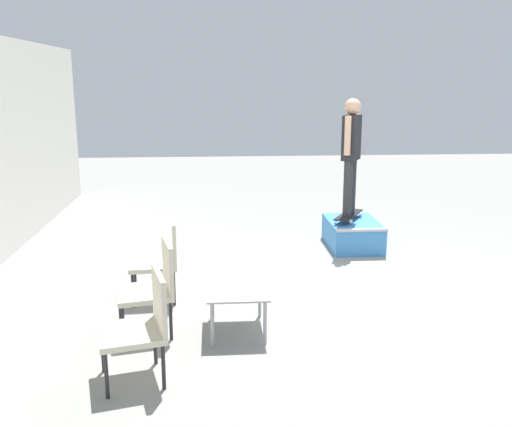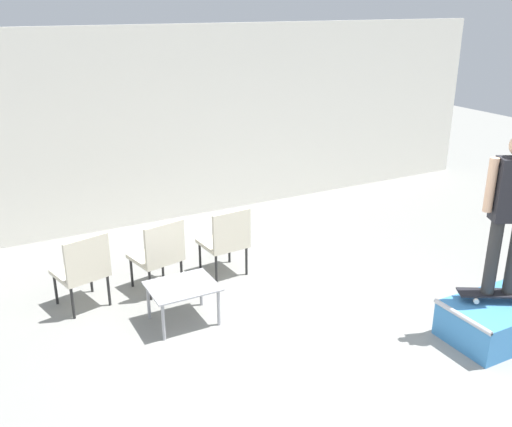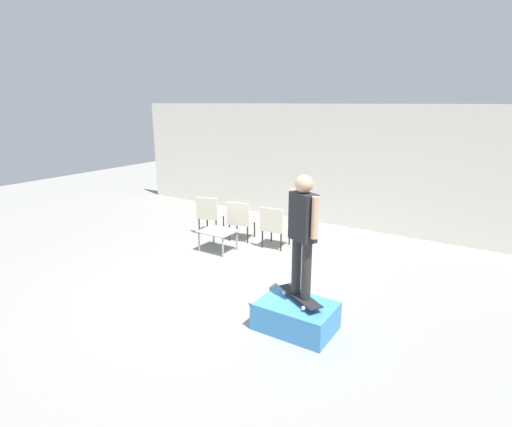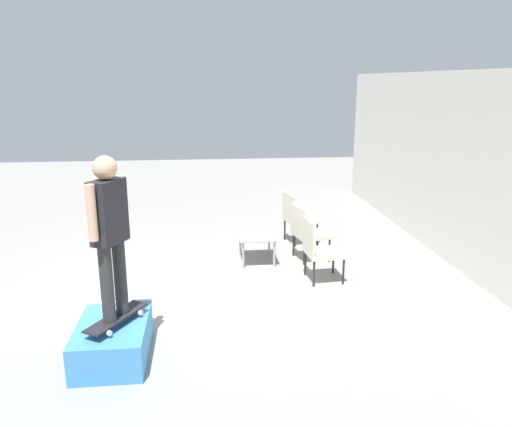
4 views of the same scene
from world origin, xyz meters
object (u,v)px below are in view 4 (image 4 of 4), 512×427
Objects in this scene: coffee_table at (257,238)px; skate_ramp_box at (113,340)px; patio_chair_left at (296,216)px; skateboard_on_ramp at (117,318)px; person_skater at (109,225)px; patio_chair_center at (306,230)px; patio_chair_right at (318,248)px.

skate_ramp_box is at bearing -33.35° from coffee_table.
skate_ramp_box is at bearing 130.07° from patio_chair_left.
skateboard_on_ramp reaches higher than skate_ramp_box.
patio_chair_left is (-3.67, 2.56, -0.97)m from person_skater.
patio_chair_center is (-2.78, 2.56, 0.03)m from skateboard_on_ramp.
skateboard_on_ramp reaches higher than coffee_table.
skate_ramp_box is at bearing -93.05° from person_skater.
skate_ramp_box is 4.49m from patio_chair_left.
patio_chair_left is (-3.67, 2.56, 0.03)m from skateboard_on_ramp.
patio_chair_center is (-2.74, 2.62, 0.31)m from skate_ramp_box.
coffee_table is 0.80× the size of patio_chair_center.
coffee_table is (-2.80, 1.76, -1.08)m from person_skater.
patio_chair_center is 1.00× the size of patio_chair_right.
skate_ramp_box is 1.18× the size of patio_chair_center.
skateboard_on_ramp is 1.08× the size of coffee_table.
skate_ramp_box is 3.81m from patio_chair_center.
patio_chair_left is at bearing -12.55° from patio_chair_center.
skateboard_on_ramp is 3.19m from patio_chair_right.
skate_ramp_box is 0.29m from skateboard_on_ramp.
patio_chair_left is at bearing 137.22° from coffee_table.
skate_ramp_box is 1.48× the size of coffee_table.
person_skater is at bearing 120.71° from skateboard_on_ramp.
patio_chair_left is 1.77m from patio_chair_right.
skate_ramp_box is 3.31m from coffee_table.
patio_chair_right is (-1.86, 2.62, 0.31)m from skate_ramp_box.
patio_chair_left and patio_chair_right have the same top height.
skateboard_on_ramp is 3.31m from coffee_table.
patio_chair_right is at bearing 125.35° from skate_ramp_box.
skate_ramp_box is at bearing 123.75° from patio_chair_center.
skateboard_on_ramp is at bearing -32.12° from coffee_table.
coffee_table is 0.82m from patio_chair_center.
person_skater reaches higher than patio_chair_left.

